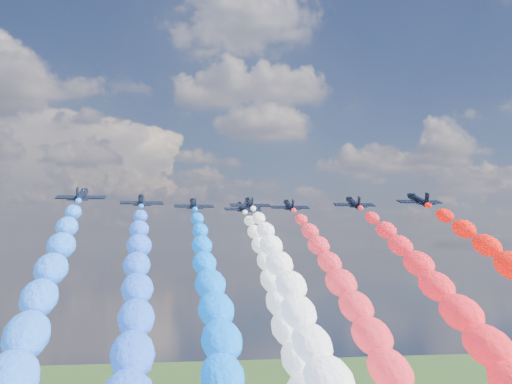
{
  "coord_description": "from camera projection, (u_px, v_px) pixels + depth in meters",
  "views": [
    {
      "loc": [
        -21.53,
        -132.28,
        92.37
      ],
      "look_at": [
        0.0,
        4.0,
        103.49
      ],
      "focal_mm": 46.17,
      "sensor_mm": 36.0,
      "label": 1
    }
  ],
  "objects": [
    {
      "name": "jet_3",
      "position": [
        250.0,
        204.0,
        145.33
      ],
      "size": [
        9.2,
        12.4,
        5.72
      ],
      "primitive_type": null,
      "rotation": [
        0.27,
        0.0,
        -0.03
      ],
      "color": "black"
    },
    {
      "name": "jet_2",
      "position": [
        194.0,
        204.0,
        148.06
      ],
      "size": [
        9.01,
        12.27,
        5.72
      ],
      "primitive_type": null,
      "rotation": [
        0.27,
        0.0,
        0.01
      ],
      "color": "black"
    },
    {
      "name": "trail_6",
      "position": [
        474.0,
        350.0,
        88.94
      ],
      "size": [
        7.3,
        104.05,
        51.2
      ],
      "primitive_type": null,
      "color": "red"
    },
    {
      "name": "trail_1",
      "position": [
        132.0,
        358.0,
        82.31
      ],
      "size": [
        7.3,
        104.05,
        51.2
      ],
      "primitive_type": null,
      "color": "blue"
    },
    {
      "name": "trail_2",
      "position": [
        216.0,
        345.0,
        93.78
      ],
      "size": [
        7.3,
        104.05,
        51.2
      ],
      "primitive_type": null,
      "color": "#0468F7"
    },
    {
      "name": "jet_4",
      "position": [
        242.0,
        208.0,
        160.67
      ],
      "size": [
        9.24,
        12.43,
        5.72
      ],
      "primitive_type": null,
      "rotation": [
        0.27,
        0.0,
        0.03
      ],
      "color": "black"
    },
    {
      "name": "jet_0",
      "position": [
        81.0,
        195.0,
        120.88
      ],
      "size": [
        9.63,
        12.7,
        5.72
      ],
      "primitive_type": null,
      "rotation": [
        0.27,
        0.0,
        -0.06
      ],
      "color": "black"
    },
    {
      "name": "jet_7",
      "position": [
        418.0,
        200.0,
        133.42
      ],
      "size": [
        8.99,
        12.25,
        5.72
      ],
      "primitive_type": null,
      "rotation": [
        0.27,
        0.0,
        0.01
      ],
      "color": "black"
    },
    {
      "name": "trail_5",
      "position": [
        363.0,
        340.0,
        98.48
      ],
      "size": [
        7.3,
        104.05,
        51.2
      ],
      "primitive_type": null,
      "color": "red"
    },
    {
      "name": "trail_3",
      "position": [
        306.0,
        348.0,
        91.05
      ],
      "size": [
        7.3,
        104.05,
        51.2
      ],
      "primitive_type": null,
      "color": "white"
    },
    {
      "name": "jet_1",
      "position": [
        142.0,
        201.0,
        136.59
      ],
      "size": [
        9.39,
        12.54,
        5.72
      ],
      "primitive_type": null,
      "rotation": [
        0.27,
        0.0,
        0.04
      ],
      "color": "black"
    },
    {
      "name": "trail_4",
      "position": [
        286.0,
        333.0,
        106.39
      ],
      "size": [
        7.3,
        104.05,
        51.2
      ],
      "primitive_type": null,
      "color": "white"
    },
    {
      "name": "jet_6",
      "position": [
        353.0,
        203.0,
        143.22
      ],
      "size": [
        9.24,
        12.43,
        5.72
      ],
      "primitive_type": null,
      "rotation": [
        0.27,
        0.0,
        -0.03
      ],
      "color": "black"
    },
    {
      "name": "jet_5",
      "position": [
        289.0,
        206.0,
        152.75
      ],
      "size": [
        9.06,
        12.3,
        5.72
      ],
      "primitive_type": null,
      "rotation": [
        0.27,
        0.0,
        -0.02
      ],
      "color": "black"
    }
  ]
}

